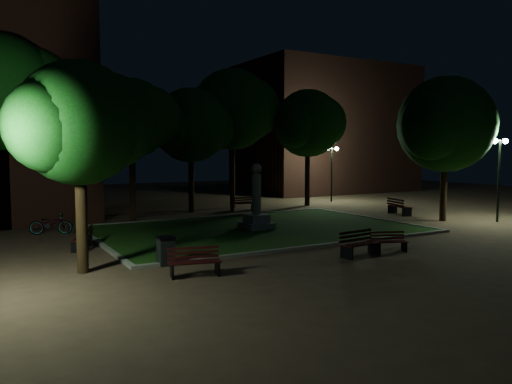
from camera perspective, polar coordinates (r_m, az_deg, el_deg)
ground at (r=22.97m, az=2.55°, el=-5.04°), size 80.00×80.00×0.00m
lawn at (r=24.66m, az=0.06°, el=-4.27°), size 15.00×10.00×0.08m
lawn_kerb at (r=24.65m, az=0.06°, el=-4.22°), size 15.40×10.40×0.12m
monument at (r=24.53m, az=0.06°, el=-2.15°), size 1.40×1.40×3.20m
building_far at (r=49.41m, az=7.91°, el=7.12°), size 16.00×10.00×12.00m
tree_west at (r=16.67m, az=-19.27°, el=7.40°), size 4.79×3.91×6.71m
tree_north_wl at (r=28.37m, az=-13.88°, el=8.19°), size 5.33×4.35×7.86m
tree_north_er at (r=34.20m, az=-2.53°, el=9.40°), size 6.71×5.47×9.42m
tree_ne at (r=35.70m, az=6.10°, el=7.81°), size 5.86×4.78×8.23m
tree_east at (r=29.57m, az=21.01°, el=7.23°), size 6.44×5.26×7.98m
tree_nw at (r=27.72m, az=-26.98°, el=10.05°), size 7.01×5.72×9.58m
tree_far_north at (r=31.80m, az=-7.29°, el=7.57°), size 5.74×4.68×7.84m
lamppost_se at (r=30.20m, az=26.06°, el=2.89°), size 1.18×0.28×4.57m
lamppost_ne at (r=38.70m, az=8.66°, el=3.29°), size 1.18×0.28×4.20m
bench_near_left at (r=18.95m, az=11.74°, el=-5.88°), size 1.76×0.78×0.93m
bench_near_right at (r=20.13m, az=14.94°, el=-5.56°), size 1.45×0.97×0.75m
bench_west_near at (r=15.79m, az=-7.04°, el=-8.02°), size 1.71×0.91×0.89m
bench_left_side at (r=20.98m, az=-19.11°, el=-5.08°), size 1.10×1.70×0.88m
bench_right_side at (r=31.63m, az=15.98°, el=-1.67°), size 1.05×1.93×1.00m
bench_far_side at (r=32.55m, az=-1.51°, el=-1.39°), size 1.73×0.81×0.91m
trash_bin at (r=17.38m, az=-10.27°, el=-6.61°), size 0.59×0.59×0.98m
bicycle at (r=25.18m, az=-22.40°, el=-3.38°), size 2.02×1.26×1.00m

